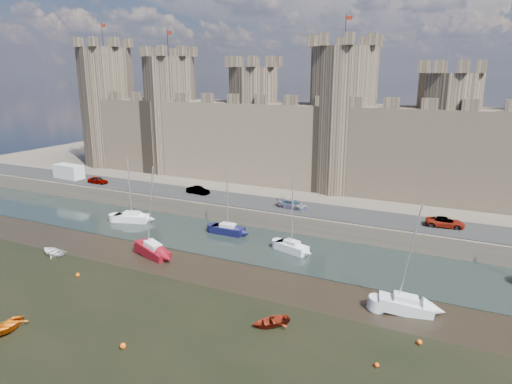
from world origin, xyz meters
TOP-DOWN VIEW (x-y plane):
  - ground at (0.00, 0.00)m, footprint 160.00×160.00m
  - water_channel at (0.00, 24.00)m, footprint 160.00×12.00m
  - quay at (0.00, 60.00)m, footprint 160.00×60.00m
  - road at (0.00, 34.00)m, footprint 160.00×7.00m
  - castle at (-0.64, 48.00)m, footprint 108.50×11.00m
  - car_0 at (-37.24, 32.68)m, footprint 3.79×1.56m
  - car_1 at (-17.33, 34.37)m, footprint 3.99×1.62m
  - car_2 at (-0.59, 33.47)m, footprint 4.65×2.39m
  - car_3 at (19.87, 34.23)m, footprint 4.96×2.75m
  - van at (-45.11, 33.50)m, footprint 6.16×2.88m
  - sailboat_0 at (-22.60, 24.34)m, footprint 5.41×3.41m
  - sailboat_1 at (-7.09, 25.89)m, footprint 4.62×1.80m
  - sailboat_2 at (3.17, 23.68)m, footprint 4.55×2.81m
  - sailboat_4 at (-11.38, 15.12)m, footprint 5.12×3.13m
  - sailboat_5 at (18.03, 14.60)m, footprint 5.21×2.93m
  - dinghy_0 at (-12.21, -3.63)m, footprint 3.69×4.23m
  - dinghy_4 at (7.79, 6.99)m, footprint 4.17×4.04m
  - dinghy_6 at (-22.66, 10.14)m, footprint 3.41×2.56m
  - buoy_1 at (-15.15, 6.91)m, footprint 0.45×0.45m
  - buoy_3 at (19.90, 9.72)m, footprint 0.43×0.43m
  - buoy_4 at (-1.49, -1.30)m, footprint 0.49×0.49m
  - buoy_5 at (17.37, 5.19)m, footprint 0.38×0.38m

SIDE VIEW (x-z plane):
  - ground at x=0.00m, z-range 0.00..0.00m
  - water_channel at x=0.00m, z-range 0.00..0.08m
  - buoy_5 at x=17.37m, z-range 0.00..0.38m
  - buoy_3 at x=19.90m, z-range 0.00..0.43m
  - buoy_1 at x=-15.15m, z-range 0.00..0.45m
  - buoy_4 at x=-1.49m, z-range 0.00..0.49m
  - dinghy_6 at x=-22.66m, z-range 0.00..0.67m
  - dinghy_4 at x=7.79m, z-range 0.00..0.70m
  - dinghy_0 at x=-12.21m, z-range 0.00..0.73m
  - sailboat_1 at x=-7.09m, z-range -3.87..5.37m
  - sailboat_0 at x=-22.60m, z-range -3.98..5.48m
  - sailboat_2 at x=3.17m, z-range -3.83..5.34m
  - sailboat_5 at x=18.03m, z-range -4.55..6.06m
  - sailboat_4 at x=-11.38m, z-range -4.80..6.41m
  - quay at x=0.00m, z-range 0.00..2.50m
  - road at x=0.00m, z-range 2.50..2.60m
  - car_0 at x=-37.24m, z-range 2.50..3.79m
  - car_1 at x=-17.33m, z-range 2.50..3.79m
  - car_2 at x=-0.59m, z-range 2.50..3.79m
  - car_3 at x=19.87m, z-range 2.50..3.81m
  - van at x=-45.11m, z-range 2.50..5.11m
  - castle at x=-0.64m, z-range -2.83..26.17m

